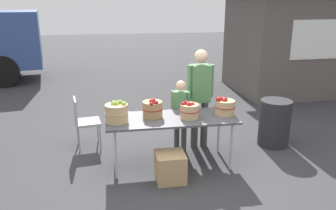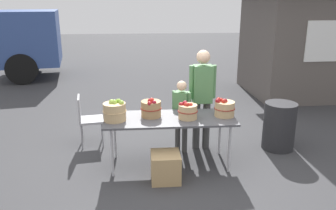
{
  "view_description": "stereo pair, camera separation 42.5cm",
  "coord_description": "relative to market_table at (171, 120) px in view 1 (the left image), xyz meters",
  "views": [
    {
      "loc": [
        -0.84,
        -4.67,
        2.43
      ],
      "look_at": [
        0.0,
        0.3,
        0.85
      ],
      "focal_mm": 36.87,
      "sensor_mm": 36.0,
      "label": 1
    },
    {
      "loc": [
        -0.42,
        -4.73,
        2.43
      ],
      "look_at": [
        0.0,
        0.3,
        0.85
      ],
      "focal_mm": 36.87,
      "sensor_mm": 36.0,
      "label": 2
    }
  ],
  "objects": [
    {
      "name": "ground_plane",
      "position": [
        0.0,
        0.0,
        -0.71
      ],
      "size": [
        40.0,
        40.0,
        0.0
      ],
      "primitive_type": "plane",
      "color": "#38383A"
    },
    {
      "name": "market_table",
      "position": [
        0.0,
        0.0,
        0.0
      ],
      "size": [
        1.9,
        0.76,
        0.75
      ],
      "color": "#4C4C51",
      "rests_on": "ground"
    },
    {
      "name": "apple_basket_green_0",
      "position": [
        -0.79,
        -0.05,
        0.19
      ],
      "size": [
        0.34,
        0.34,
        0.31
      ],
      "color": "tan",
      "rests_on": "market_table"
    },
    {
      "name": "apple_basket_red_0",
      "position": [
        -0.27,
        0.07,
        0.17
      ],
      "size": [
        0.31,
        0.31,
        0.29
      ],
      "color": "#A87F51",
      "rests_on": "market_table"
    },
    {
      "name": "apple_basket_red_1",
      "position": [
        0.25,
        -0.06,
        0.16
      ],
      "size": [
        0.29,
        0.29,
        0.26
      ],
      "color": "tan",
      "rests_on": "market_table"
    },
    {
      "name": "apple_basket_red_2",
      "position": [
        0.81,
        0.01,
        0.17
      ],
      "size": [
        0.31,
        0.31,
        0.27
      ],
      "color": "tan",
      "rests_on": "market_table"
    },
    {
      "name": "vendor_adult",
      "position": [
        0.58,
        0.56,
        0.26
      ],
      "size": [
        0.44,
        0.22,
        1.65
      ],
      "rotation": [
        0.0,
        0.0,
        3.16
      ],
      "color": "#3F3F3F",
      "rests_on": "ground"
    },
    {
      "name": "child_customer",
      "position": [
        0.23,
        0.43,
        -0.0
      ],
      "size": [
        0.29,
        0.24,
        1.19
      ],
      "rotation": [
        0.0,
        0.0,
        2.66
      ],
      "color": "#3F3F3F",
      "rests_on": "ground"
    },
    {
      "name": "food_kiosk",
      "position": [
        3.98,
        3.87,
        0.68
      ],
      "size": [
        3.6,
        3.02,
        2.74
      ],
      "rotation": [
        0.0,
        0.0,
        0.04
      ],
      "color": "#59514C",
      "rests_on": "ground"
    },
    {
      "name": "folding_chair",
      "position": [
        -1.33,
        0.86,
        -0.2
      ],
      "size": [
        0.45,
        0.45,
        0.86
      ],
      "rotation": [
        0.0,
        0.0,
        1.72
      ],
      "color": "#99999E",
      "rests_on": "ground"
    },
    {
      "name": "trash_barrel",
      "position": [
        1.86,
        0.44,
        -0.31
      ],
      "size": [
        0.52,
        0.52,
        0.79
      ],
      "primitive_type": "cylinder",
      "color": "#262628",
      "rests_on": "ground"
    },
    {
      "name": "produce_crate",
      "position": [
        -0.1,
        -0.47,
        -0.51
      ],
      "size": [
        0.4,
        0.4,
        0.4
      ],
      "primitive_type": "cube",
      "color": "tan",
      "rests_on": "ground"
    }
  ]
}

